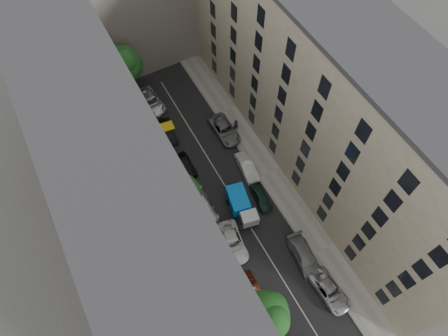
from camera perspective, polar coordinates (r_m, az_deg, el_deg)
ground at (r=46.97m, az=0.74°, el=-3.51°), size 120.00×120.00×0.00m
road_surface at (r=46.96m, az=0.74°, el=-3.51°), size 8.00×44.00×0.02m
sidewalk_left at (r=45.95m, az=-5.32°, el=-6.35°), size 3.00×44.00×0.15m
sidewalk_right at (r=48.47m, az=6.45°, el=-0.71°), size 3.00×44.00×0.15m
building_left at (r=36.82m, az=-14.29°, el=-3.48°), size 8.00×44.00×20.00m
building_right at (r=42.79m, az=14.08°, el=9.07°), size 8.00×44.00×20.00m
tarp_truck at (r=44.87m, az=2.46°, el=-5.37°), size 2.83×5.23×2.27m
car_left_1 at (r=42.24m, az=4.07°, el=-17.32°), size 1.88×4.54×1.46m
car_left_2 at (r=43.72m, az=1.20°, el=-10.59°), size 3.15×5.45×1.43m
car_left_3 at (r=45.36m, az=-2.84°, el=-5.69°), size 2.03×4.95×1.43m
car_left_4 at (r=48.26m, az=-5.39°, el=0.40°), size 1.57×3.82×1.30m
car_left_5 at (r=51.28m, az=-7.98°, el=5.18°), size 1.88×4.28×1.37m
car_left_6 at (r=54.68m, az=-10.42°, el=9.35°), size 2.88×5.49×1.47m
car_right_0 at (r=43.55m, az=14.86°, el=-16.64°), size 2.57×5.13×1.39m
car_right_1 at (r=43.99m, az=11.44°, el=-12.28°), size 2.64×5.36×1.50m
car_right_2 at (r=46.15m, az=5.36°, el=-4.18°), size 2.02×4.01×1.31m
car_right_3 at (r=47.87m, az=3.33°, el=0.08°), size 2.04×4.61×1.47m
car_right_4 at (r=50.88m, az=0.07°, el=5.47°), size 2.50×5.32×1.47m
tree_near at (r=36.49m, az=6.08°, el=-20.40°), size 4.71×4.33×8.49m
tree_mid at (r=40.77m, az=-6.64°, el=-4.24°), size 5.47×5.22×8.20m
tree_far at (r=52.43m, az=-14.14°, el=14.02°), size 4.99×4.67×8.50m
lamp_post at (r=40.24m, az=-0.41°, el=-11.50°), size 0.36×0.36×5.76m
pedestrian at (r=50.90m, az=1.69°, el=6.17°), size 0.79×0.60×1.93m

